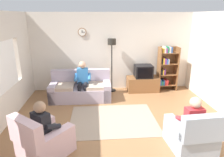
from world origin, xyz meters
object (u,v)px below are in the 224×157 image
Objects in this scene: couch at (81,89)px; armchair_near_bookshelf at (191,136)px; tv_stand at (143,84)px; tv at (143,71)px; bookshelf at (166,67)px; floor_lamp at (112,51)px; person_in_left_armchair at (46,125)px; armchair_near_window at (44,141)px; person_in_right_armchair at (191,119)px; person_on_couch at (83,79)px.

couch is 2.04× the size of armchair_near_bookshelf.
tv is (0.00, -0.02, 0.48)m from tv_stand.
armchair_near_bookshelf is at bearing -49.09° from couch.
bookshelf is (0.84, 0.07, 0.58)m from tv_stand.
couch is 1.67m from floor_lamp.
floor_lamp reaches higher than person_in_left_armchair.
bookshelf is (0.84, 0.09, 0.10)m from tv.
floor_lamp is 3.86m from armchair_near_window.
couch is at bearing 131.77° from person_in_right_armchair.
floor_lamp is 3.69m from person_in_left_armchair.
tv is (2.15, 0.51, 0.42)m from couch.
person_on_couch is at bearing -142.69° from floor_lamp.
floor_lamp is 3.63m from person_in_right_armchair.
couch is 1.70× the size of person_in_right_armchair.
person_in_right_armchair is at bearing -100.79° from bookshelf.
person_in_left_armchair is (-2.85, 0.12, 0.32)m from armchair_near_bookshelf.
tv reaches higher than couch.
person_in_left_armchair is (-2.62, -3.16, 0.35)m from tv_stand.
floor_lamp is at bearing 111.39° from armchair_near_bookshelf.
floor_lamp is 1.56× the size of armchair_near_window.
person_in_left_armchair is at bearing -100.21° from couch.
person_on_couch is (-2.91, -0.71, -0.14)m from bookshelf.
tv is at bearing -6.42° from floor_lamp.
bookshelf is 3.32m from person_in_right_armchair.
armchair_near_window is at bearing -129.96° from tv.
person_on_couch is 3.42m from person_in_right_armchair.
tv_stand is 4.12m from person_in_left_armchair.
tv_stand is at bearing 17.23° from person_on_couch.
floor_lamp is at bearing 30.87° from couch.
couch is 2.68m from person_in_left_armchair.
tv is at bearing -173.68° from bookshelf.
couch is at bearing 130.91° from armchair_near_bookshelf.
armchair_near_window is at bearing -103.34° from person_on_couch.
tv_stand is 0.98× the size of person_in_left_armchair.
person_on_couch reaches higher than person_in_right_armchair.
tv is 0.64× the size of armchair_near_bookshelf.
armchair_near_window is (-2.68, -3.20, -0.44)m from tv.
tv_stand is at bearing 90.00° from tv.
tv_stand is 0.89× the size of person_on_couch.
person_in_right_armchair is at bearing -86.10° from tv_stand.
bookshelf reaches higher than person_in_left_armchair.
floor_lamp is at bearing 174.85° from tv_stand.
floor_lamp is 3.80m from armchair_near_bookshelf.
tv_stand is 3.28m from armchair_near_bookshelf.
bookshelf is 4.85m from armchair_near_window.
bookshelf is 4.74m from person_in_left_armchair.
armchair_near_bookshelf is (-0.61, -3.34, -0.55)m from bookshelf.
person_in_left_armchair reaches higher than armchair_near_window.
armchair_near_bookshelf is at bearing -0.92° from armchair_near_window.
floor_lamp reaches higher than bookshelf.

